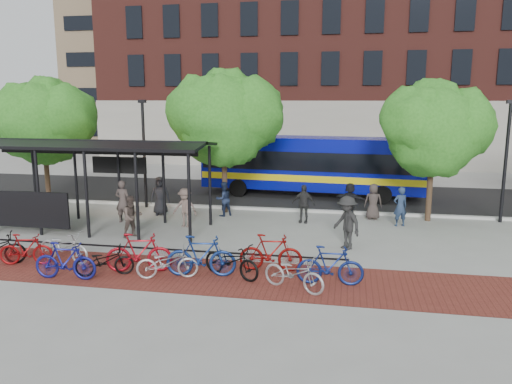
% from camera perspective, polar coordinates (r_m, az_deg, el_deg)
% --- Properties ---
extents(ground, '(160.00, 160.00, 0.00)m').
position_cam_1_polar(ground, '(19.49, 2.65, -4.80)').
color(ground, '#9E9E99').
rests_on(ground, ground).
extents(asphalt_street, '(160.00, 8.00, 0.01)m').
position_cam_1_polar(asphalt_street, '(27.23, 5.02, -0.35)').
color(asphalt_street, black).
rests_on(asphalt_street, ground).
extents(curb, '(160.00, 0.25, 0.12)m').
position_cam_1_polar(curb, '(23.33, 4.03, -2.07)').
color(curb, '#B7B7B2').
rests_on(curb, ground).
extents(brick_strip, '(24.00, 3.00, 0.01)m').
position_cam_1_polar(brick_strip, '(15.27, -7.61, -9.31)').
color(brick_strip, maroon).
rests_on(brick_strip, ground).
extents(bike_rack_rail, '(12.00, 0.05, 0.95)m').
position_cam_1_polar(bike_rack_rail, '(16.50, -10.95, -7.89)').
color(bike_rack_rail, black).
rests_on(bike_rack_rail, ground).
extents(building_brick, '(55.00, 14.00, 20.00)m').
position_cam_1_polar(building_brick, '(45.47, 20.84, 16.09)').
color(building_brick, '#5C2620').
rests_on(building_brick, ground).
extents(building_tower, '(22.00, 22.00, 30.00)m').
position_cam_1_polar(building_tower, '(62.26, -7.26, 19.68)').
color(building_tower, '#7A664C').
rests_on(building_tower, ground).
extents(bus_shelter, '(10.60, 3.07, 3.60)m').
position_cam_1_polar(bus_shelter, '(21.18, -19.88, 4.08)').
color(bus_shelter, black).
rests_on(bus_shelter, ground).
extents(tree_a, '(4.90, 4.00, 6.18)m').
position_cam_1_polar(tree_a, '(26.33, -22.98, 7.76)').
color(tree_a, '#382619').
rests_on(tree_a, ground).
extents(tree_b, '(5.15, 4.20, 6.47)m').
position_cam_1_polar(tree_b, '(22.64, -3.42, 8.80)').
color(tree_b, '#382619').
rests_on(tree_b, ground).
extents(tree_c, '(4.66, 3.80, 5.92)m').
position_cam_1_polar(tree_c, '(22.26, 19.85, 7.11)').
color(tree_c, '#382619').
rests_on(tree_c, ground).
extents(lamp_post_left, '(0.35, 0.20, 5.12)m').
position_cam_1_polar(lamp_post_left, '(24.31, -12.67, 4.64)').
color(lamp_post_left, black).
rests_on(lamp_post_left, ground).
extents(lamp_post_right, '(0.35, 0.20, 5.12)m').
position_cam_1_polar(lamp_post_right, '(23.24, 26.66, 3.49)').
color(lamp_post_right, black).
rests_on(lamp_post_right, ground).
extents(bus, '(11.87, 3.52, 3.16)m').
position_cam_1_polar(bus, '(26.83, 6.42, 3.37)').
color(bus, '#080F95').
rests_on(bus, ground).
extents(bike_1, '(1.75, 0.83, 1.02)m').
position_cam_1_polar(bike_1, '(17.40, -24.81, -5.98)').
color(bike_1, maroon).
rests_on(bike_1, ground).
extents(bike_2, '(2.07, 1.10, 1.03)m').
position_cam_1_polar(bike_2, '(17.22, -21.11, -5.84)').
color(bike_2, '#B3B3B6').
rests_on(bike_2, ground).
extents(bike_3, '(1.90, 0.64, 1.12)m').
position_cam_1_polar(bike_3, '(15.60, -20.97, -7.36)').
color(bike_3, navy).
rests_on(bike_3, ground).
extents(bike_4, '(1.81, 1.17, 0.90)m').
position_cam_1_polar(bike_4, '(15.59, -16.93, -7.55)').
color(bike_4, black).
rests_on(bike_4, ground).
extents(bike_5, '(2.09, 1.01, 1.21)m').
position_cam_1_polar(bike_5, '(15.58, -13.21, -6.77)').
color(bike_5, '#A10E1A').
rests_on(bike_5, ground).
extents(bike_6, '(1.91, 1.12, 0.95)m').
position_cam_1_polar(bike_6, '(14.93, -10.12, -7.95)').
color(bike_6, '#A1A1A3').
rests_on(bike_6, ground).
extents(bike_7, '(2.14, 0.89, 1.25)m').
position_cam_1_polar(bike_7, '(14.88, -6.30, -7.29)').
color(bike_7, navy).
rests_on(bike_7, ground).
extents(bike_8, '(2.07, 1.44, 1.03)m').
position_cam_1_polar(bike_8, '(14.79, -2.83, -7.81)').
color(bike_8, black).
rests_on(bike_8, ground).
extents(bike_9, '(1.97, 0.72, 1.16)m').
position_cam_1_polar(bike_9, '(15.27, 1.70, -6.94)').
color(bike_9, maroon).
rests_on(bike_9, ground).
extents(bike_10, '(1.99, 1.38, 0.99)m').
position_cam_1_polar(bike_10, '(13.86, 4.36, -9.21)').
color(bike_10, '#9F9FA1').
rests_on(bike_10, ground).
extents(bike_11, '(1.92, 0.62, 1.14)m').
position_cam_1_polar(bike_11, '(14.32, 8.47, -8.31)').
color(bike_11, navy).
rests_on(bike_11, ground).
extents(pedestrian_0, '(0.98, 0.79, 1.74)m').
position_cam_1_polar(pedestrian_0, '(22.87, -10.91, -0.42)').
color(pedestrian_0, black).
rests_on(pedestrian_0, ground).
extents(pedestrian_1, '(0.67, 0.45, 1.82)m').
position_cam_1_polar(pedestrian_1, '(21.79, -14.99, -1.04)').
color(pedestrian_1, '#473C39').
rests_on(pedestrian_1, ground).
extents(pedestrian_2, '(0.95, 0.94, 1.55)m').
position_cam_1_polar(pedestrian_2, '(22.28, -3.73, -0.79)').
color(pedestrian_2, '#1B2540').
rests_on(pedestrian_2, ground).
extents(pedestrian_3, '(1.09, 0.68, 1.61)m').
position_cam_1_polar(pedestrian_3, '(20.54, -8.12, -1.78)').
color(pedestrian_3, brown).
rests_on(pedestrian_3, ground).
extents(pedestrian_4, '(1.00, 0.52, 1.63)m').
position_cam_1_polar(pedestrian_4, '(21.12, 5.44, -1.34)').
color(pedestrian_4, '#2A2A2A').
rests_on(pedestrian_4, ground).
extents(pedestrian_5, '(1.48, 0.87, 1.52)m').
position_cam_1_polar(pedestrian_5, '(22.51, 10.68, -0.88)').
color(pedestrian_5, black).
rests_on(pedestrian_5, ground).
extents(pedestrian_6, '(0.77, 0.50, 1.57)m').
position_cam_1_polar(pedestrian_6, '(22.20, 13.25, -1.07)').
color(pedestrian_6, '#38302D').
rests_on(pedestrian_6, ground).
extents(pedestrian_7, '(0.70, 0.59, 1.64)m').
position_cam_1_polar(pedestrian_7, '(21.29, 16.16, -1.61)').
color(pedestrian_7, '#21324E').
rests_on(pedestrian_7, ground).
extents(pedestrian_8, '(0.98, 0.98, 1.60)m').
position_cam_1_polar(pedestrian_8, '(19.38, -13.96, -2.76)').
color(pedestrian_8, '#4C3E38').
rests_on(pedestrian_8, ground).
extents(pedestrian_9, '(1.33, 1.37, 1.88)m').
position_cam_1_polar(pedestrian_9, '(17.63, 10.34, -3.48)').
color(pedestrian_9, black).
rests_on(pedestrian_9, ground).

